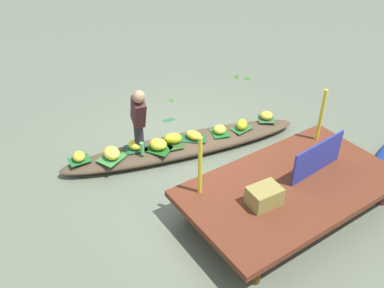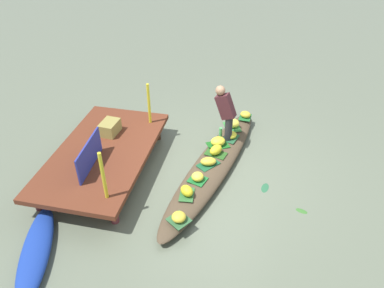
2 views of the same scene
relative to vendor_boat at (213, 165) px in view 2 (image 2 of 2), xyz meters
The scene contains 30 objects.
canal_water 0.12m from the vendor_boat, ahead, with size 40.00×40.00×0.00m, color #616955.
dock_platform 2.20m from the vendor_boat, 102.13° to the left, with size 3.20×1.80×0.48m.
vendor_boat is the anchor object (origin of this frame).
moored_boat 3.55m from the vendor_boat, 138.85° to the left, with size 1.91×0.44×0.22m, color navy.
leaf_mat_0 1.84m from the vendor_boat, 14.53° to the right, with size 0.34×0.27×0.01m, color #1D652D.
banana_bunch_0 1.85m from the vendor_boat, 14.53° to the right, with size 0.25×0.20×0.15m, color gold.
leaf_mat_1 0.55m from the vendor_boat, ahead, with size 0.43×0.33×0.01m, color #1A5D1C.
banana_bunch_1 0.58m from the vendor_boat, ahead, with size 0.31×0.26×0.19m, color yellow.
leaf_mat_2 0.21m from the vendor_boat, 153.60° to the left, with size 0.43×0.26×0.01m, color #19522E.
banana_bunch_2 0.26m from the vendor_boat, 153.60° to the left, with size 0.31×0.20×0.15m, color gold.
leaf_mat_3 1.72m from the vendor_boat, behind, with size 0.33×0.31×0.01m, color #2E5B33.
banana_bunch_3 1.73m from the vendor_boat, behind, with size 0.24×0.24×0.15m, color gold.
leaf_mat_4 1.12m from the vendor_boat, 164.59° to the left, with size 0.37×0.25×0.01m, color #2E6530.
banana_bunch_4 1.14m from the vendor_boat, 164.59° to the left, with size 0.27×0.19×0.18m, color yellow.
leaf_mat_5 0.26m from the vendor_boat, ahead, with size 0.43×0.26×0.01m, color #26531D.
banana_bunch_5 0.31m from the vendor_boat, ahead, with size 0.31×0.20×0.19m, color yellow.
leaf_mat_6 1.32m from the vendor_boat, ahead, with size 0.44×0.33×0.01m, color #367E3A.
banana_bunch_6 1.34m from the vendor_boat, ahead, with size 0.32×0.26×0.20m, color yellow.
leaf_mat_7 0.69m from the vendor_boat, 163.62° to the left, with size 0.32×0.29×0.01m, color #1C672B.
banana_bunch_7 0.71m from the vendor_boat, 163.62° to the left, with size 0.23×0.22×0.15m, color yellow.
leaf_mat_8 0.89m from the vendor_boat, 15.32° to the right, with size 0.37×0.29×0.01m, color #215332.
banana_bunch_8 0.90m from the vendor_boat, 15.32° to the right, with size 0.27×0.22×0.15m, color yellow.
vendor_person 1.16m from the vendor_boat, ahead, with size 0.28×0.48×1.23m.
water_bottle 0.87m from the vendor_boat, ahead, with size 0.07×0.07×0.24m, color #56B060.
market_banner 2.42m from the vendor_boat, 114.20° to the left, with size 1.07×0.03×0.53m, color navy.
railing_post_west 2.40m from the vendor_boat, 137.25° to the left, with size 0.06×0.06×0.93m, color yellow.
railing_post_east 1.89m from the vendor_boat, 64.20° to the left, with size 0.06×0.06×0.93m, color yellow.
produce_crate 2.28m from the vendor_boat, 85.90° to the left, with size 0.44×0.32×0.27m, color olive.
drifting_plant_0 1.12m from the vendor_boat, 106.95° to the right, with size 0.28×0.13×0.01m, color #285E3C.
drifting_plant_1 1.92m from the vendor_boat, 114.74° to the right, with size 0.21×0.11×0.01m, color #376D2B.
Camera 2 is at (-5.74, -0.81, 4.80)m, focal length 34.42 mm.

